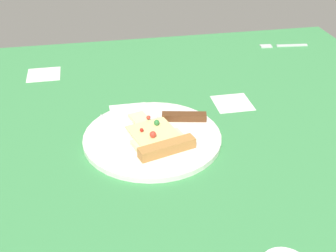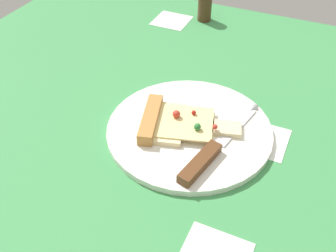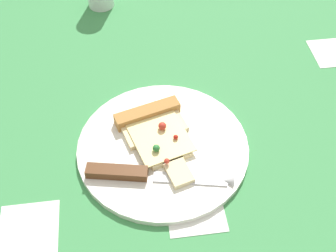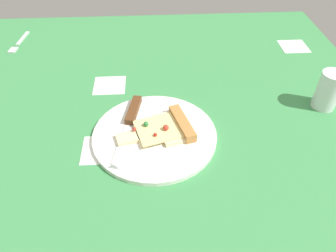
% 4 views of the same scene
% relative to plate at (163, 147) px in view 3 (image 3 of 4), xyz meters
% --- Properties ---
extents(ground_plane, '(1.24, 1.24, 0.03)m').
position_rel_plate_xyz_m(ground_plane, '(-0.01, -0.08, -0.02)').
color(ground_plane, '#3D8C4C').
rests_on(ground_plane, ground).
extents(plate, '(0.30, 0.30, 0.01)m').
position_rel_plate_xyz_m(plate, '(0.00, 0.00, 0.00)').
color(plate, white).
rests_on(plate, ground_plane).
extents(pizza_slice, '(0.19, 0.14, 0.03)m').
position_rel_plate_xyz_m(pizza_slice, '(-0.02, -0.01, 0.01)').
color(pizza_slice, beige).
rests_on(pizza_slice, plate).
extents(knife, '(0.07, 0.24, 0.02)m').
position_rel_plate_xyz_m(knife, '(0.06, -0.04, 0.01)').
color(knife, silver).
rests_on(knife, plate).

